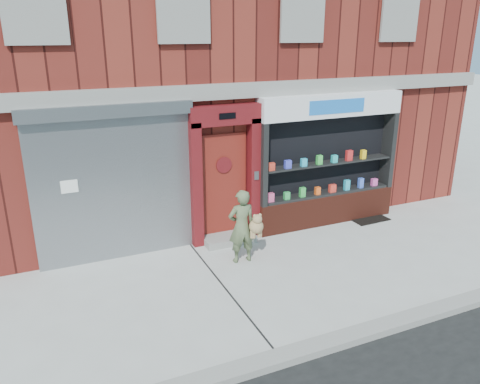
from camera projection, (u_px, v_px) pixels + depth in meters
ground at (300, 270)px, 8.83m from camera, size 80.00×80.00×0.00m
curb at (375, 330)px, 6.95m from camera, size 60.00×0.30×0.12m
building at (192, 42)px, 12.72m from camera, size 12.00×8.16×8.00m
shutter_bay at (113, 174)px, 8.79m from camera, size 3.10×0.30×3.04m
red_door_bay at (225, 175)px, 9.68m from camera, size 1.52×0.58×2.90m
pharmacy_bay at (328, 166)px, 10.63m from camera, size 3.50×0.41×3.00m
woman at (243, 226)px, 8.94m from camera, size 0.67×0.45×1.47m
doormat at (368, 218)px, 11.25m from camera, size 0.91×0.65×0.02m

